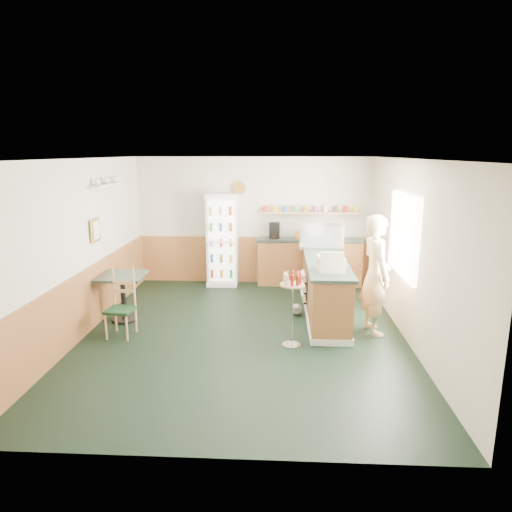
# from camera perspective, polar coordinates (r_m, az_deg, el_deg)

# --- Properties ---
(ground) EXTENTS (6.00, 6.00, 0.00)m
(ground) POSITION_cam_1_polar(r_m,az_deg,el_deg) (7.29, -1.65, -9.69)
(ground) COLOR black
(ground) RESTS_ON ground
(room_envelope) EXTENTS (5.04, 6.02, 2.72)m
(room_envelope) POSITION_cam_1_polar(r_m,az_deg,el_deg) (7.59, -2.99, 3.21)
(room_envelope) COLOR beige
(room_envelope) RESTS_ON ground
(service_counter) EXTENTS (0.68, 3.01, 1.01)m
(service_counter) POSITION_cam_1_polar(r_m,az_deg,el_deg) (8.16, 8.46, -3.89)
(service_counter) COLOR #A06533
(service_counter) RESTS_ON ground
(back_counter) EXTENTS (2.24, 0.42, 1.69)m
(back_counter) POSITION_cam_1_polar(r_m,az_deg,el_deg) (9.79, 6.62, -0.46)
(back_counter) COLOR #A06533
(back_counter) RESTS_ON ground
(drinks_fridge) EXTENTS (0.64, 0.54, 1.95)m
(drinks_fridge) POSITION_cam_1_polar(r_m,az_deg,el_deg) (9.70, -4.22, 2.03)
(drinks_fridge) COLOR white
(drinks_fridge) RESTS_ON ground
(display_case) EXTENTS (0.83, 0.43, 0.47)m
(display_case) POSITION_cam_1_polar(r_m,az_deg,el_deg) (8.71, 8.18, 2.49)
(display_case) COLOR silver
(display_case) RESTS_ON service_counter
(cash_register) EXTENTS (0.42, 0.44, 0.23)m
(cash_register) POSITION_cam_1_polar(r_m,az_deg,el_deg) (7.10, 9.32, -0.91)
(cash_register) COLOR beige
(cash_register) RESTS_ON service_counter
(shopkeeper) EXTENTS (0.56, 0.70, 1.88)m
(shopkeeper) POSITION_cam_1_polar(r_m,az_deg,el_deg) (7.29, 14.72, -2.30)
(shopkeeper) COLOR tan
(shopkeeper) RESTS_ON ground
(condiment_stand) EXTENTS (0.35, 0.35, 1.10)m
(condiment_stand) POSITION_cam_1_polar(r_m,az_deg,el_deg) (6.63, 4.53, -5.22)
(condiment_stand) COLOR silver
(condiment_stand) RESTS_ON ground
(newspaper_rack) EXTENTS (0.09, 0.44, 0.52)m
(newspaper_rack) POSITION_cam_1_polar(r_m,az_deg,el_deg) (8.06, 5.99, -3.84)
(newspaper_rack) COLOR black
(newspaper_rack) RESTS_ON ground
(cafe_table) EXTENTS (0.76, 0.76, 0.80)m
(cafe_table) POSITION_cam_1_polar(r_m,az_deg,el_deg) (7.96, -16.31, -3.93)
(cafe_table) COLOR black
(cafe_table) RESTS_ON ground
(cafe_chair) EXTENTS (0.43, 0.43, 1.06)m
(cafe_chair) POSITION_cam_1_polar(r_m,az_deg,el_deg) (7.39, -16.46, -5.34)
(cafe_chair) COLOR black
(cafe_chair) RESTS_ON ground
(dog_doorstop) EXTENTS (0.19, 0.25, 0.23)m
(dog_doorstop) POSITION_cam_1_polar(r_m,az_deg,el_deg) (8.07, 5.09, -6.62)
(dog_doorstop) COLOR gray
(dog_doorstop) RESTS_ON ground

